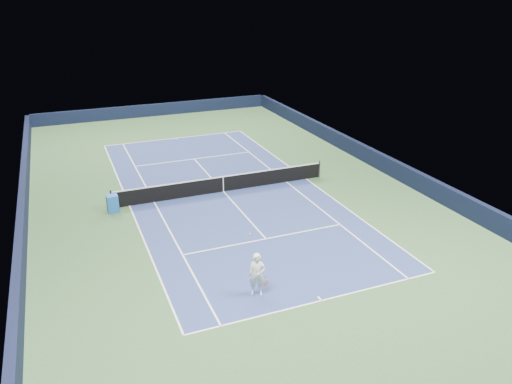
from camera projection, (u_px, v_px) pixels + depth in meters
name	position (u px, v px, depth m)	size (l,w,h in m)	color
ground	(223.00, 192.00, 29.49)	(40.00, 40.00, 0.00)	#31542D
wall_far	(155.00, 110.00, 46.22)	(22.00, 0.35, 1.10)	black
wall_right	(378.00, 160.00, 33.04)	(0.35, 40.00, 1.10)	black
wall_left	(23.00, 212.00, 25.52)	(0.35, 40.00, 1.10)	black
court_surface	(223.00, 192.00, 29.49)	(10.97, 23.77, 0.01)	navy
baseline_far	(176.00, 138.00, 39.64)	(10.97, 0.08, 0.00)	white
baseline_near	(322.00, 301.00, 19.33)	(10.97, 0.08, 0.00)	white
sideline_doubles_right	(306.00, 179.00, 31.39)	(0.08, 23.77, 0.00)	white
sideline_doubles_left	(130.00, 206.00, 27.58)	(0.08, 23.77, 0.00)	white
sideline_singles_right	(286.00, 182.00, 30.92)	(0.08, 23.77, 0.00)	white
sideline_singles_left	(154.00, 202.00, 28.06)	(0.08, 23.77, 0.00)	white
service_line_far	(194.00, 159.00, 34.96)	(8.23, 0.08, 0.00)	white
service_line_near	(266.00, 239.00, 24.02)	(8.23, 0.08, 0.00)	white
center_service_line	(223.00, 191.00, 29.49)	(0.08, 12.80, 0.00)	white
center_mark_far	(176.00, 139.00, 39.52)	(0.08, 0.30, 0.00)	white
center_mark_near	(320.00, 299.00, 19.46)	(0.08, 0.30, 0.00)	white
tennis_net	(223.00, 184.00, 29.30)	(12.90, 0.10, 1.07)	black
sponsor_cube	(113.00, 204.00, 26.71)	(0.62, 0.56, 0.96)	#1D58AF
tennis_player	(257.00, 275.00, 19.41)	(0.87, 1.37, 2.21)	white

